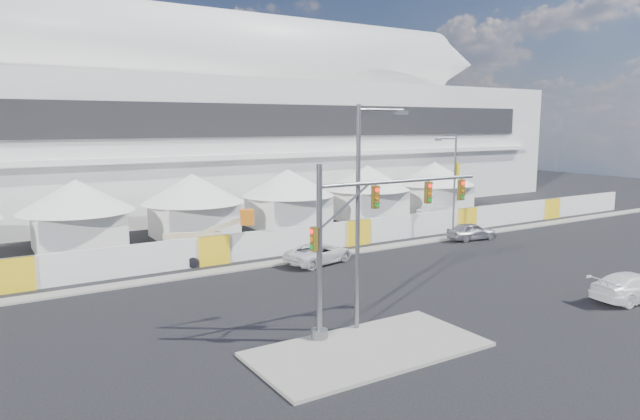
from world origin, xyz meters
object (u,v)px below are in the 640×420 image
sedan_silver (471,231)px  pickup_near (634,287)px  pickup_curb (319,253)px  lot_car_a (438,212)px  boom_lift (185,250)px  lot_car_b (486,211)px  traffic_mast (356,239)px  streetlight_median (363,202)px  streetlight_curb (453,180)px

sedan_silver → pickup_near: 16.85m
sedan_silver → pickup_curb: sedan_silver is taller
lot_car_a → boom_lift: 27.93m
lot_car_b → traffic_mast: 35.69m
lot_car_b → traffic_mast: (-29.92, -19.11, 3.65)m
streetlight_median → streetlight_curb: bearing=35.1°
traffic_mast → boom_lift: traffic_mast is taller
pickup_near → streetlight_median: streetlight_median is taller
lot_car_b → pickup_curb: bearing=88.0°
lot_car_b → streetlight_median: size_ratio=0.41×
pickup_curb → sedan_silver: bearing=-103.8°
boom_lift → lot_car_b: bearing=25.9°
pickup_near → streetlight_median: bearing=82.5°
sedan_silver → streetlight_curb: size_ratio=0.50×
pickup_near → streetlight_median: size_ratio=0.51×
lot_car_a → streetlight_median: streetlight_median is taller
pickup_curb → boom_lift: 9.19m
pickup_curb → lot_car_b: 25.39m
traffic_mast → pickup_near: bearing=-14.5°
sedan_silver → lot_car_a: size_ratio=1.00×
sedan_silver → pickup_near: pickup_near is taller
streetlight_curb → boom_lift: streetlight_curb is taller
sedan_silver → pickup_curb: 14.84m
sedan_silver → lot_car_b: (9.54, 6.99, -0.00)m
streetlight_median → sedan_silver: bearing=30.9°
pickup_curb → pickup_near: (10.09, -16.06, 0.05)m
pickup_near → streetlight_median: 16.58m
pickup_curb → traffic_mast: (-5.54, -12.01, 3.66)m
sedan_silver → streetlight_median: 23.78m
pickup_near → boom_lift: boom_lift is taller
lot_car_a → streetlight_curb: size_ratio=0.50×
lot_car_b → streetlight_median: (-29.43, -18.91, 5.28)m
pickup_curb → lot_car_b: (24.38, 7.09, 0.00)m
streetlight_median → boom_lift: bearing=99.7°
sedan_silver → lot_car_b: bearing=-46.0°
pickup_curb → streetlight_curb: size_ratio=0.60×
lot_car_a → lot_car_b: lot_car_b is taller
pickup_curb → lot_car_b: bearing=-88.0°
lot_car_b → streetlight_curb: streetlight_curb is taller
pickup_near → streetlight_curb: (3.82, 17.55, 4.17)m
pickup_near → traffic_mast: 16.55m
pickup_curb → boom_lift: bearing=44.9°
lot_car_a → lot_car_b: bearing=-104.6°
pickup_near → lot_car_a: size_ratio=1.24×
sedan_silver → boom_lift: size_ratio=0.56×
pickup_near → traffic_mast: traffic_mast is taller
lot_car_a → streetlight_curb: bearing=152.1°
streetlight_median → boom_lift: streetlight_median is taller
pickup_near → boom_lift: size_ratio=0.70×
traffic_mast → lot_car_b: bearing=32.6°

